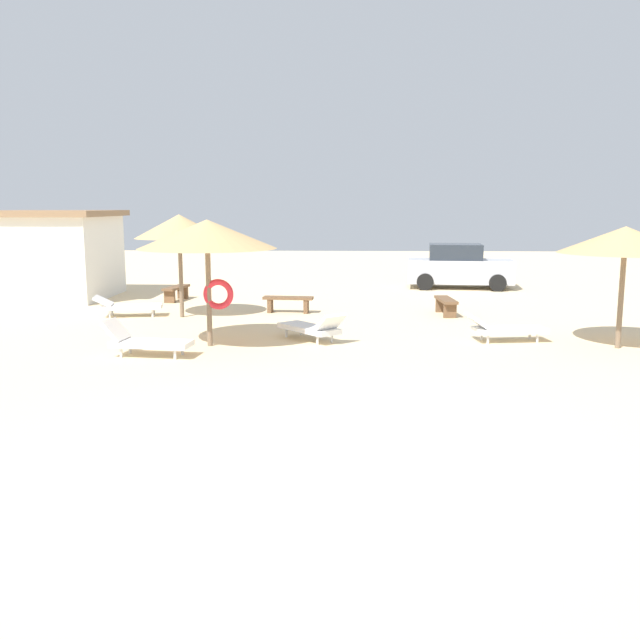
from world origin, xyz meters
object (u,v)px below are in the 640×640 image
at_px(parasol_0, 207,235).
at_px(parked_car, 459,267).
at_px(lounger_6, 504,328).
at_px(lounger_0, 312,327).
at_px(parasol_3, 179,227).
at_px(bench_1, 176,291).
at_px(beach_cabana, 53,254).
at_px(parasol_1, 625,240).
at_px(bench_0, 288,301).
at_px(lounger_5, 145,341).
at_px(lounger_3, 127,306).
at_px(bench_2, 446,303).

xyz_separation_m(parasol_0, parked_car, (7.51, 11.51, -1.71)).
bearing_deg(lounger_6, lounger_0, -179.10).
relative_size(parasol_3, parked_car, 0.71).
distance_m(bench_1, beach_cabana, 4.63).
bearing_deg(parasol_1, bench_0, 148.38).
relative_size(parasol_1, bench_0, 1.89).
xyz_separation_m(parasol_1, beach_cabana, (-16.37, 7.96, -0.90)).
bearing_deg(parasol_0, parasol_1, 0.75).
distance_m(parasol_0, bench_0, 5.62).
height_order(lounger_6, parked_car, parked_car).
relative_size(parasol_0, lounger_0, 1.72).
height_order(bench_1, parked_car, parked_car).
relative_size(lounger_5, bench_1, 1.24).
bearing_deg(parked_car, parasol_1, -81.14).
bearing_deg(lounger_6, parasol_0, -173.55).
distance_m(lounger_5, bench_0, 6.63).
xyz_separation_m(lounger_0, bench_1, (-4.97, 6.77, 0.03)).
bearing_deg(bench_1, parasol_0, -70.51).
relative_size(parasol_1, beach_cabana, 0.67).
bearing_deg(parasol_0, bench_0, 74.60).
xyz_separation_m(lounger_5, bench_1, (-1.48, 8.61, 0.02)).
height_order(parasol_0, lounger_0, parasol_0).
distance_m(lounger_3, bench_0, 4.71).
xyz_separation_m(lounger_0, lounger_6, (4.55, 0.07, -0.01)).
bearing_deg(lounger_6, bench_1, 144.85).
distance_m(bench_0, bench_1, 4.72).
relative_size(lounger_5, bench_2, 1.26).
bearing_deg(lounger_6, parasol_1, -15.15).
height_order(parasol_3, bench_1, parasol_3).
relative_size(lounger_3, bench_0, 1.31).
height_order(parasol_3, parked_car, parasol_3).
height_order(parasol_1, lounger_0, parasol_1).
distance_m(parasol_1, parked_car, 11.64).
height_order(parasol_1, bench_0, parasol_1).
bearing_deg(parked_car, lounger_6, -93.42).
relative_size(bench_0, bench_1, 0.99).
bearing_deg(bench_2, lounger_0, -132.69).
bearing_deg(bench_1, lounger_3, -100.25).
relative_size(parasol_0, bench_1, 2.03).
xyz_separation_m(parasol_3, bench_0, (3.00, 0.93, -2.25)).
relative_size(lounger_5, parked_car, 0.46).
xyz_separation_m(parasol_0, bench_1, (-2.65, 7.47, -2.19)).
bearing_deg(lounger_6, parked_car, 86.58).
distance_m(parasol_3, bench_1, 4.21).
bearing_deg(lounger_3, lounger_6, -18.23).
xyz_separation_m(lounger_0, beach_cabana, (-9.40, 7.38, 1.21)).
xyz_separation_m(parasol_3, parked_car, (9.14, 7.45, -1.78)).
bearing_deg(parasol_0, parasol_3, 111.85).
bearing_deg(bench_2, parked_car, 77.91).
bearing_deg(lounger_5, lounger_0, 27.87).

